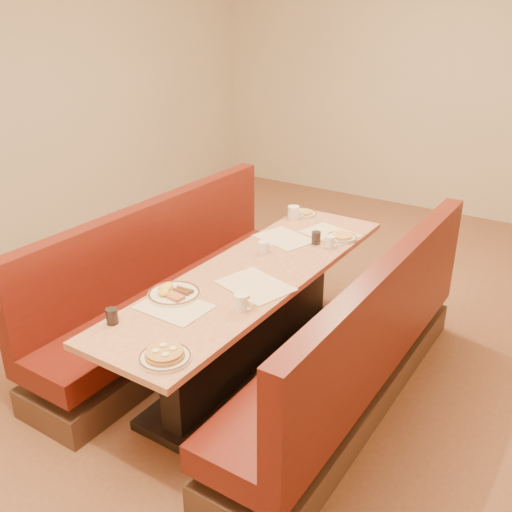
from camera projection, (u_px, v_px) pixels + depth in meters
The scene contains 19 objects.
ground at pixel (255, 367), 3.98m from camera, with size 8.00×8.00×0.00m, color #9E6647.
room_envelope at pixel (255, 81), 3.20m from camera, with size 6.04×8.04×2.82m.
diner_table at pixel (255, 321), 3.83m from camera, with size 0.70×2.50×0.75m.
booth_left at pixel (172, 295), 4.20m from camera, with size 0.55×2.50×1.05m.
booth_right at pixel (355, 357), 3.47m from camera, with size 0.55×2.50×1.05m.
placemat_near_left at pixel (174, 307), 3.23m from camera, with size 0.39×0.29×0.00m, color beige.
placemat_near_right at pixel (255, 285), 3.48m from camera, with size 0.43×0.32×0.00m, color beige.
placemat_far_left at pixel (284, 238), 4.17m from camera, with size 0.40×0.30×0.00m, color beige.
placemat_far_right at pixel (330, 234), 4.26m from camera, with size 0.39×0.29×0.00m, color beige.
pancake_plate at pixel (165, 356), 2.76m from camera, with size 0.26×0.26×0.06m.
eggs_plate at pixel (173, 293), 3.35m from camera, with size 0.31×0.31×0.06m.
extra_plate_mid at pixel (341, 237), 4.17m from camera, with size 0.23×0.23×0.05m.
extra_plate_far at pixel (304, 213), 4.64m from camera, with size 0.22×0.22×0.04m.
coffee_mug_a at pixel (242, 302), 3.19m from camera, with size 0.13×0.09×0.10m.
coffee_mug_b at pixel (264, 247), 3.93m from camera, with size 0.11×0.08×0.08m.
coffee_mug_c at pixel (330, 242), 4.01m from camera, with size 0.11×0.08×0.08m.
coffee_mug_d at pixel (294, 212), 4.55m from camera, with size 0.13×0.09×0.10m.
soda_tumbler_near at pixel (112, 316), 3.06m from camera, with size 0.06×0.06×0.09m.
soda_tumbler_mid at pixel (316, 238), 4.08m from camera, with size 0.07×0.07×0.09m.
Camera 1 is at (1.83, -2.77, 2.33)m, focal length 40.00 mm.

